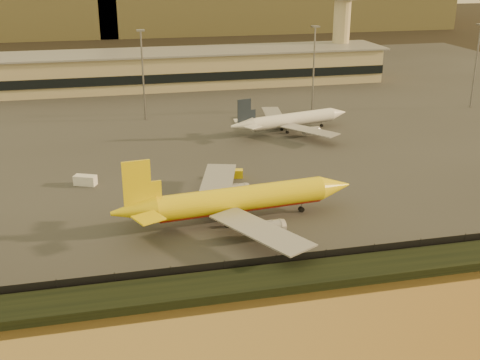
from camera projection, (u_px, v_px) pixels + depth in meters
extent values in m
plane|color=black|center=(243.00, 235.00, 102.91)|extent=(900.00, 900.00, 0.00)
cube|color=black|center=(271.00, 280.00, 87.18)|extent=(320.00, 7.00, 1.40)
cube|color=#2D2D2D|center=(174.00, 106.00, 189.45)|extent=(320.00, 220.00, 0.20)
cube|color=black|center=(263.00, 264.00, 90.61)|extent=(300.00, 0.05, 2.20)
cube|color=tan|center=(162.00, 70.00, 214.63)|extent=(160.00, 22.00, 12.00)
cube|color=black|center=(166.00, 79.00, 204.78)|extent=(160.00, 0.60, 3.00)
cube|color=gray|center=(161.00, 52.00, 212.41)|extent=(164.00, 24.00, 0.60)
cylinder|color=tan|center=(341.00, 36.00, 231.79)|extent=(6.40, 6.40, 30.00)
cylinder|color=slate|center=(143.00, 76.00, 169.21)|extent=(0.50, 0.50, 25.00)
cube|color=slate|center=(140.00, 30.00, 164.73)|extent=(2.20, 2.20, 0.40)
cylinder|color=slate|center=(314.00, 70.00, 178.01)|extent=(0.50, 0.50, 25.00)
cube|color=slate|center=(315.00, 26.00, 173.53)|extent=(2.20, 2.20, 0.40)
cylinder|color=slate|center=(475.00, 67.00, 183.16)|extent=(0.50, 0.50, 25.00)
cylinder|color=yellow|center=(242.00, 198.00, 106.57)|extent=(31.00, 7.51, 4.44)
cylinder|color=#B7200A|center=(242.00, 203.00, 106.84)|extent=(30.05, 6.45, 3.46)
cone|color=yellow|center=(334.00, 186.00, 112.13)|extent=(6.39, 5.02, 4.44)
cone|color=yellow|center=(134.00, 211.00, 100.63)|extent=(8.09, 5.19, 4.44)
cube|color=yellow|center=(137.00, 183.00, 99.17)|extent=(4.70, 0.83, 7.76)
cube|color=yellow|center=(139.00, 198.00, 104.96)|extent=(5.06, 5.02, 0.27)
cube|color=yellow|center=(148.00, 218.00, 97.10)|extent=(5.60, 5.58, 0.27)
cube|color=gray|center=(218.00, 181.00, 117.04)|extent=(11.09, 20.10, 0.27)
cylinder|color=gray|center=(233.00, 190.00, 115.57)|extent=(5.34, 2.94, 2.44)
cube|color=gray|center=(261.00, 230.00, 96.12)|extent=(14.23, 19.77, 0.27)
cylinder|color=gray|center=(266.00, 228.00, 99.75)|extent=(5.34, 2.94, 2.44)
cylinder|color=black|center=(301.00, 209.00, 111.44)|extent=(1.05, 0.87, 0.98)
cylinder|color=slate|center=(301.00, 207.00, 111.26)|extent=(0.17, 0.17, 2.00)
cylinder|color=black|center=(228.00, 225.00, 105.15)|extent=(1.05, 0.87, 0.98)
cylinder|color=slate|center=(228.00, 222.00, 104.97)|extent=(0.17, 0.17, 2.00)
cylinder|color=black|center=(221.00, 216.00, 108.68)|extent=(1.05, 0.87, 0.98)
cylinder|color=slate|center=(221.00, 213.00, 108.50)|extent=(0.17, 0.17, 2.00)
cylinder|color=silver|center=(293.00, 119.00, 161.39)|extent=(24.79, 9.18, 3.43)
cylinder|color=gray|center=(293.00, 121.00, 161.60)|extent=(23.94, 8.29, 2.67)
cone|color=silver|center=(338.00, 113.00, 167.62)|extent=(5.47, 4.47, 3.43)
cone|color=silver|center=(242.00, 125.00, 154.79)|extent=(6.81, 4.79, 3.43)
cube|color=#1A222F|center=(244.00, 111.00, 153.75)|extent=(3.73, 1.16, 6.00)
cube|color=silver|center=(241.00, 120.00, 158.14)|extent=(3.66, 3.50, 0.21)
cube|color=silver|center=(253.00, 127.00, 152.41)|extent=(4.63, 4.57, 0.21)
cube|color=gray|center=(273.00, 114.00, 169.18)|extent=(6.97, 15.96, 0.21)
cylinder|color=gray|center=(283.00, 118.00, 168.31)|extent=(4.44, 2.81, 1.89)
cube|color=gray|center=(310.00, 130.00, 153.44)|extent=(12.90, 15.33, 0.21)
cylinder|color=gray|center=(310.00, 131.00, 156.43)|extent=(4.44, 2.81, 1.89)
cylinder|color=black|center=(322.00, 125.00, 166.39)|extent=(0.87, 0.76, 0.75)
cylinder|color=slate|center=(322.00, 124.00, 166.25)|extent=(0.18, 0.18, 1.54)
cylinder|color=black|center=(287.00, 132.00, 160.03)|extent=(0.87, 0.76, 0.75)
cylinder|color=slate|center=(287.00, 131.00, 159.90)|extent=(0.18, 0.18, 1.54)
cylinder|color=black|center=(281.00, 129.00, 162.61)|extent=(0.87, 0.76, 0.75)
cylinder|color=slate|center=(282.00, 128.00, 162.47)|extent=(0.18, 0.18, 1.54)
cube|color=yellow|center=(234.00, 174.00, 128.39)|extent=(4.15, 2.54, 1.74)
cube|color=silver|center=(85.00, 180.00, 124.22)|extent=(4.96, 3.69, 2.03)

